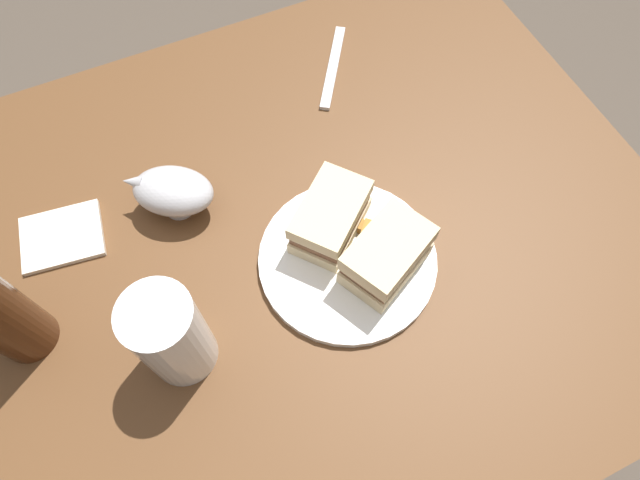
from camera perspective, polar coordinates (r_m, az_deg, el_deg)
name	(u,v)px	position (r m, az deg, el deg)	size (l,w,h in m)	color
ground_plane	(306,368)	(1.46, -1.51, -13.14)	(6.00, 6.00, 0.00)	#4C4238
dining_table	(301,322)	(1.11, -1.96, -8.58)	(1.07, 0.86, 0.74)	brown
plate	(347,260)	(0.75, 2.88, -2.04)	(0.24, 0.24, 0.01)	white
sandwich_half_left	(387,256)	(0.71, 6.98, -1.62)	(0.14, 0.12, 0.07)	beige
sandwich_half_right	(331,217)	(0.73, 1.10, 2.39)	(0.14, 0.13, 0.06)	beige
potato_wedge_front	(373,254)	(0.73, 5.53, -1.44)	(0.04, 0.02, 0.02)	gold
potato_wedge_middle	(377,232)	(0.75, 5.95, 0.79)	(0.04, 0.02, 0.02)	#B77F33
potato_wedge_back	(371,255)	(0.73, 5.37, -1.52)	(0.05, 0.02, 0.02)	#B77F33
potato_wedge_left_edge	(396,223)	(0.76, 7.92, 1.78)	(0.05, 0.02, 0.01)	#B77F33
potato_wedge_right_edge	(365,228)	(0.75, 4.75, 1.24)	(0.04, 0.02, 0.01)	#AD702D
pint_glass	(173,338)	(0.66, -15.04, -9.86)	(0.08, 0.08, 0.15)	white
gravy_boat	(172,191)	(0.78, -15.13, 4.93)	(0.14, 0.12, 0.07)	#B7B7BC
napkin	(62,237)	(0.84, -25.28, 0.33)	(0.11, 0.09, 0.01)	silver
fork	(333,67)	(0.95, 1.36, 17.58)	(0.18, 0.02, 0.01)	silver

